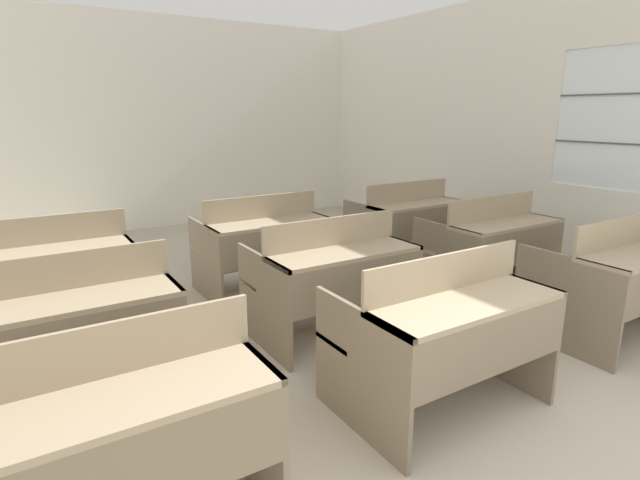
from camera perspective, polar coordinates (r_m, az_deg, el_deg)
The scene contains 11 objects.
wall_back at distance 7.88m, azimuth -16.90°, elevation 12.53°, with size 6.19×0.06×3.03m.
wall_right_with_window at distance 6.65m, azimuth 19.53°, elevation 12.01°, with size 0.06×7.02×3.03m.
bench_front_left at distance 2.24m, azimuth -22.45°, elevation -19.57°, with size 1.15×0.82×0.93m.
bench_front_center at distance 2.99m, azimuth 13.87°, elevation -9.94°, with size 1.15×0.82×0.93m.
bench_front_right at distance 4.42m, azimuth 30.66°, elevation -3.59°, with size 1.15×0.82×0.93m.
bench_second_left at distance 3.26m, azimuth -26.57°, elevation -9.03°, with size 1.15×0.82×0.93m.
bench_second_center at distance 3.82m, azimuth 1.39°, elevation -4.06°, with size 1.15×0.82×0.93m.
bench_second_right at distance 5.02m, azimuth 18.86°, elevation -0.33°, with size 1.15×0.82×0.93m.
bench_third_left at distance 4.40m, azimuth -28.34°, elevation -3.34°, with size 1.15×0.82×0.93m.
bench_third_center at distance 4.82m, azimuth -6.54°, elevation -0.25°, with size 1.15×0.82×0.93m.
bench_third_right at distance 5.80m, azimuth 9.91°, elevation 2.15°, with size 1.15×0.82×0.93m.
Camera 1 is at (-2.10, -0.54, 1.69)m, focal length 28.00 mm.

